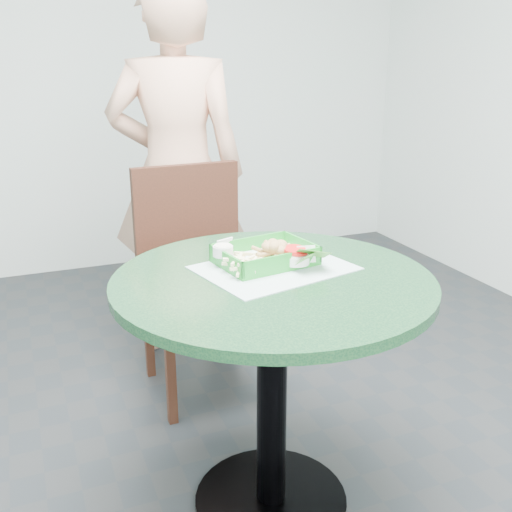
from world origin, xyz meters
name	(u,v)px	position (x,y,z in m)	size (l,w,h in m)	color
floor	(271,501)	(0.00, 0.00, 0.00)	(4.00, 5.00, 0.02)	#303335
wall_back	(112,47)	(0.00, 2.50, 1.40)	(4.00, 0.04, 2.80)	silver
cafe_table	(272,338)	(0.00, 0.00, 0.58)	(0.91, 0.91, 0.75)	black
dining_chair	(196,264)	(0.01, 0.83, 0.53)	(0.45, 0.45, 0.93)	black
diner_person	(176,151)	(0.04, 1.18, 0.95)	(0.69, 0.45, 1.90)	#DAA384
placemat	(274,274)	(0.03, 0.06, 0.75)	(0.42, 0.31, 0.00)	#ACC9C8
food_basket	(265,265)	(0.02, 0.11, 0.77)	(0.27, 0.20, 0.05)	#1C9129
crab_sandwich	(274,257)	(0.03, 0.07, 0.80)	(0.12, 0.12, 0.07)	#D8BB69
fries_pile	(240,266)	(-0.07, 0.08, 0.79)	(0.10, 0.11, 0.04)	#FFF4B3
sauce_ramekin	(223,255)	(-0.10, 0.15, 0.80)	(0.06, 0.06, 0.03)	silver
garnish_cup	(297,264)	(0.08, 0.02, 0.79)	(0.12, 0.11, 0.05)	silver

